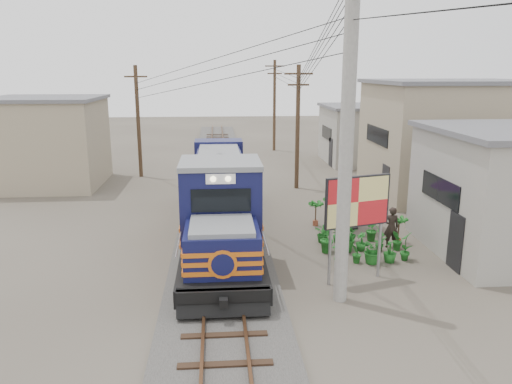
{
  "coord_description": "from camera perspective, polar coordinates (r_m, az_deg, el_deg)",
  "views": [
    {
      "loc": [
        -0.11,
        -14.04,
        6.74
      ],
      "look_at": [
        1.36,
        4.31,
        2.2
      ],
      "focal_mm": 35.0,
      "sensor_mm": 36.0,
      "label": 1
    }
  ],
  "objects": [
    {
      "name": "ground",
      "position": [
        15.57,
        -3.8,
        -11.82
      ],
      "size": [
        120.0,
        120.0,
        0.0
      ],
      "primitive_type": "plane",
      "color": "#473F35",
      "rests_on": "ground"
    },
    {
      "name": "ballast",
      "position": [
        24.94,
        -4.16,
        -1.67
      ],
      "size": [
        3.6,
        70.0,
        0.16
      ],
      "primitive_type": "cube",
      "color": "#595651",
      "rests_on": "ground"
    },
    {
      "name": "track",
      "position": [
        24.9,
        -4.16,
        -1.27
      ],
      "size": [
        1.15,
        70.0,
        0.12
      ],
      "color": "#51331E",
      "rests_on": "ground"
    },
    {
      "name": "locomotive",
      "position": [
        20.3,
        -4.12,
        -0.79
      ],
      "size": [
        2.71,
        14.73,
        3.65
      ],
      "color": "black",
      "rests_on": "ground"
    },
    {
      "name": "utility_pole_main",
      "position": [
        14.12,
        10.34,
        6.56
      ],
      "size": [
        0.4,
        0.4,
        10.0
      ],
      "color": "#9E9B93",
      "rests_on": "ground"
    },
    {
      "name": "wooden_pole_mid",
      "position": [
        28.58,
        4.78,
        7.66
      ],
      "size": [
        1.6,
        0.24,
        7.0
      ],
      "color": "#4C3826",
      "rests_on": "ground"
    },
    {
      "name": "wooden_pole_far",
      "position": [
        42.42,
        2.12,
        10.05
      ],
      "size": [
        1.6,
        0.24,
        7.5
      ],
      "color": "#4C3826",
      "rests_on": "ground"
    },
    {
      "name": "wooden_pole_left",
      "position": [
        32.55,
        -13.32,
        8.09
      ],
      "size": [
        1.6,
        0.24,
        7.0
      ],
      "color": "#4C3826",
      "rests_on": "ground"
    },
    {
      "name": "power_lines",
      "position": [
        22.55,
        -4.84,
        15.9
      ],
      "size": [
        9.65,
        19.0,
        3.3
      ],
      "color": "black",
      "rests_on": "ground"
    },
    {
      "name": "shophouse_mid",
      "position": [
        29.16,
        21.21,
        5.77
      ],
      "size": [
        8.4,
        7.35,
        6.2
      ],
      "color": "gray",
      "rests_on": "ground"
    },
    {
      "name": "shophouse_back",
      "position": [
        37.99,
        12.55,
        6.52
      ],
      "size": [
        6.3,
        6.3,
        4.2
      ],
      "color": "gray",
      "rests_on": "ground"
    },
    {
      "name": "shophouse_left",
      "position": [
        31.9,
        -22.7,
        5.34
      ],
      "size": [
        6.3,
        6.3,
        5.2
      ],
      "color": "gray",
      "rests_on": "ground"
    },
    {
      "name": "billboard",
      "position": [
        16.07,
        11.52,
        -1.4
      ],
      "size": [
        2.21,
        0.75,
        3.51
      ],
      "rotation": [
        0.0,
        0.0,
        0.28
      ],
      "color": "#99999E",
      "rests_on": "ground"
    },
    {
      "name": "market_umbrella",
      "position": [
        21.62,
        11.29,
        0.97
      ],
      "size": [
        2.52,
        2.52,
        2.3
      ],
      "rotation": [
        0.0,
        0.0,
        0.24
      ],
      "color": "black",
      "rests_on": "ground"
    },
    {
      "name": "vendor",
      "position": [
        19.98,
        15.2,
        -3.91
      ],
      "size": [
        0.6,
        0.41,
        1.62
      ],
      "primitive_type": "imported",
      "rotation": [
        0.0,
        0.0,
        3.1
      ],
      "color": "black",
      "rests_on": "ground"
    },
    {
      "name": "plant_nursery",
      "position": [
        19.19,
        11.5,
        -5.43
      ],
      "size": [
        3.32,
        3.29,
        1.13
      ],
      "color": "#1C651F",
      "rests_on": "ground"
    }
  ]
}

